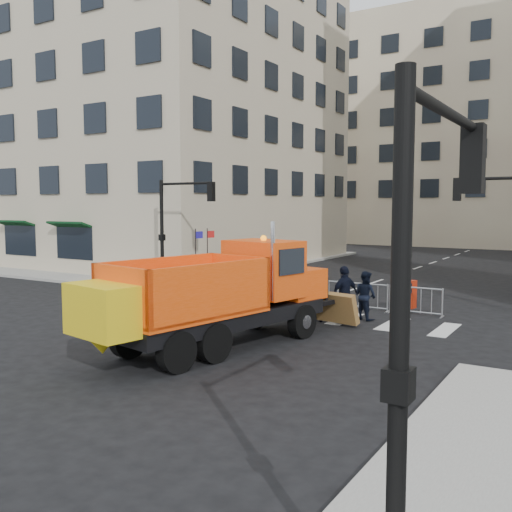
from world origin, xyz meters
The scene contains 14 objects.
ground centered at (0.00, 0.00, 0.00)m, with size 120.00×120.00×0.00m, color black.
sidewalk_back centered at (0.00, 8.50, 0.07)m, with size 64.00×5.00×0.15m, color gray.
sidewalk_near_right centered at (9.00, -6.00, 0.07)m, with size 3.00×14.00×0.15m, color gray.
building_left centered at (-20.00, 20.00, 13.00)m, with size 24.00×22.00×26.00m, color #C4B496.
building_far centered at (0.00, 52.00, 12.00)m, with size 30.00×18.00×24.00m, color tan.
traffic_light_left centered at (-8.00, 7.50, 2.70)m, with size 0.18×0.18×5.40m, color black.
traffic_light_near centered at (9.00, -9.00, 2.70)m, with size 0.18×0.18×5.40m, color black.
crowd_barriers centered at (-0.75, 7.60, 0.55)m, with size 12.60×0.60×1.10m, color #9EA0A5, non-canonical shape.
plow_truck centered at (0.98, -0.57, 1.65)m, with size 4.39×9.88×3.72m.
cop_a centered at (1.81, 4.46, 0.88)m, with size 0.64×0.42×1.77m, color black.
cop_b centered at (3.19, 5.73, 0.90)m, with size 0.87×0.68×1.80m, color black.
cop_c centered at (2.80, 4.72, 1.03)m, with size 1.20×0.50×2.05m, color black.
worker centered at (-3.37, 8.00, 1.06)m, with size 1.17×0.67×1.81m, color #B9D619.
newspaper_box centered at (4.10, 8.14, 0.70)m, with size 0.45×0.40×1.10m, color #AD230D.
Camera 1 is at (10.51, -13.92, 4.21)m, focal length 40.00 mm.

